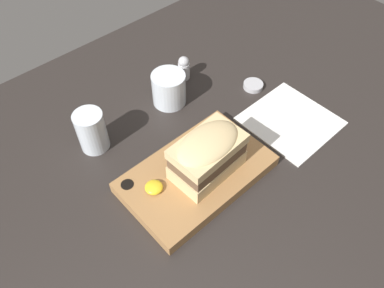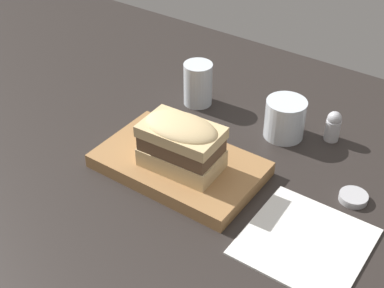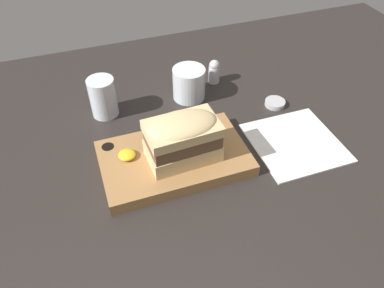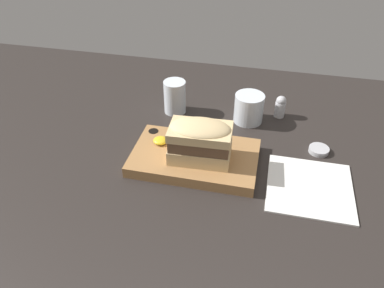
% 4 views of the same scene
% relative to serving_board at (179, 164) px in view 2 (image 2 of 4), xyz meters
% --- Properties ---
extents(dining_table, '(1.92, 1.22, 0.02)m').
position_rel_serving_board_xyz_m(dining_table, '(-0.04, -0.05, -0.02)').
color(dining_table, '#282321').
rests_on(dining_table, ground).
extents(serving_board, '(0.30, 0.18, 0.03)m').
position_rel_serving_board_xyz_m(serving_board, '(0.00, 0.00, 0.00)').
color(serving_board, '#9E7042').
rests_on(serving_board, dining_table).
extents(sandwich, '(0.15, 0.09, 0.10)m').
position_rel_serving_board_xyz_m(sandwich, '(0.02, -0.01, 0.07)').
color(sandwich, '#DBBC84').
rests_on(sandwich, serving_board).
extents(mustard_dollop, '(0.04, 0.04, 0.01)m').
position_rel_serving_board_xyz_m(mustard_dollop, '(-0.09, 0.02, 0.02)').
color(mustard_dollop, gold).
rests_on(mustard_dollop, serving_board).
extents(water_glass, '(0.06, 0.06, 0.10)m').
position_rel_serving_board_xyz_m(water_glass, '(-0.11, 0.22, 0.03)').
color(water_glass, silver).
rests_on(water_glass, dining_table).
extents(wine_glass, '(0.08, 0.08, 0.08)m').
position_rel_serving_board_xyz_m(wine_glass, '(0.11, 0.21, 0.02)').
color(wine_glass, silver).
rests_on(wine_glass, dining_table).
extents(napkin, '(0.19, 0.19, 0.00)m').
position_rel_serving_board_xyz_m(napkin, '(0.27, -0.03, -0.01)').
color(napkin, white).
rests_on(napkin, dining_table).
extents(salt_shaker, '(0.03, 0.03, 0.06)m').
position_rel_serving_board_xyz_m(salt_shaker, '(0.19, 0.26, 0.02)').
color(salt_shaker, silver).
rests_on(salt_shaker, dining_table).
extents(condiment_dish, '(0.05, 0.05, 0.01)m').
position_rel_serving_board_xyz_m(condiment_dish, '(0.30, 0.11, -0.01)').
color(condiment_dish, '#B2B2B7').
rests_on(condiment_dish, dining_table).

